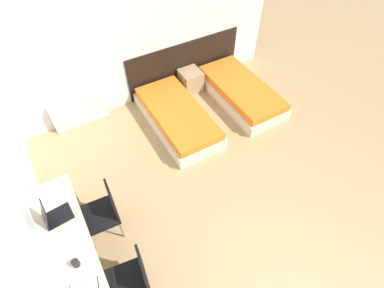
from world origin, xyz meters
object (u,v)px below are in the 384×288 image
(nightstand, at_px, (191,81))
(laptop, at_px, (54,216))
(bed_near_window, at_px, (177,117))
(bed_near_door, at_px, (241,92))
(chair_near_laptop, at_px, (103,211))
(chair_near_notebook, at_px, (132,279))

(nightstand, bearing_deg, laptop, -145.51)
(bed_near_window, xyz_separation_m, bed_near_door, (1.45, 0.00, 0.00))
(nightstand, bearing_deg, chair_near_laptop, -139.84)
(bed_near_window, distance_m, nightstand, 1.06)
(nightstand, bearing_deg, bed_near_window, -133.22)
(chair_near_laptop, relative_size, laptop, 2.61)
(chair_near_laptop, xyz_separation_m, laptop, (-0.53, 0.04, 0.32))
(bed_near_door, relative_size, chair_near_notebook, 2.20)
(nightstand, relative_size, chair_near_laptop, 0.50)
(nightstand, relative_size, laptop, 1.31)
(chair_near_notebook, relative_size, laptop, 2.61)
(chair_near_laptop, height_order, laptop, laptop)
(bed_near_window, distance_m, chair_near_notebook, 3.02)
(bed_near_window, relative_size, chair_near_notebook, 2.20)
(laptop, bearing_deg, bed_near_door, 14.38)
(bed_near_window, xyz_separation_m, chair_near_laptop, (-1.83, -1.39, 0.33))
(bed_near_door, relative_size, chair_near_laptop, 2.20)
(bed_near_window, xyz_separation_m, chair_near_notebook, (-1.84, -2.37, 0.33))
(nightstand, height_order, chair_near_laptop, chair_near_laptop)
(chair_near_notebook, bearing_deg, nightstand, 58.82)
(chair_near_laptop, bearing_deg, laptop, 179.79)
(bed_near_window, distance_m, chair_near_laptop, 2.33)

